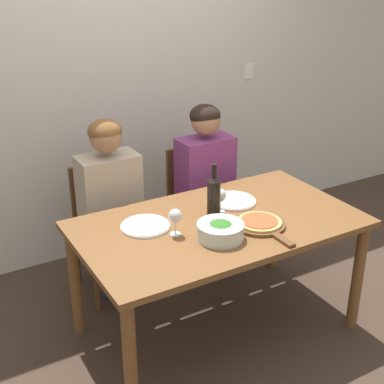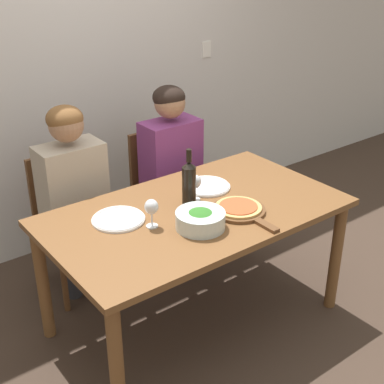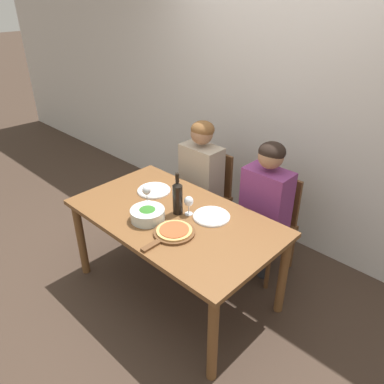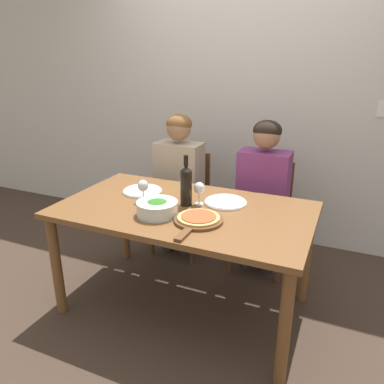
{
  "view_description": "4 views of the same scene",
  "coord_description": "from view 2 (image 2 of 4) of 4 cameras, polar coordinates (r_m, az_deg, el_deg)",
  "views": [
    {
      "loc": [
        -1.47,
        -2.25,
        2.09
      ],
      "look_at": [
        -0.13,
        0.08,
        0.91
      ],
      "focal_mm": 50.0,
      "sensor_mm": 36.0,
      "label": 1
    },
    {
      "loc": [
        -1.54,
        -2.0,
        2.06
      ],
      "look_at": [
        -0.0,
        0.02,
        0.83
      ],
      "focal_mm": 50.0,
      "sensor_mm": 36.0,
      "label": 2
    },
    {
      "loc": [
        1.71,
        -1.6,
        2.24
      ],
      "look_at": [
        0.08,
        0.1,
        0.92
      ],
      "focal_mm": 35.0,
      "sensor_mm": 36.0,
      "label": 3
    },
    {
      "loc": [
        0.93,
        -1.99,
        1.64
      ],
      "look_at": [
        0.06,
        -0.02,
        0.85
      ],
      "focal_mm": 35.0,
      "sensor_mm": 36.0,
      "label": 4
    }
  ],
  "objects": [
    {
      "name": "ground_plane",
      "position": [
        3.26,
        0.31,
        -13.36
      ],
      "size": [
        40.0,
        40.0,
        0.0
      ],
      "primitive_type": "plane",
      "color": "#3D2D23"
    },
    {
      "name": "dining_table",
      "position": [
        2.89,
        0.34,
        -3.41
      ],
      "size": [
        1.6,
        0.91,
        0.73
      ],
      "color": "brown",
      "rests_on": "ground"
    },
    {
      "name": "dinner_plate_left",
      "position": [
        2.76,
        -7.86,
        -2.86
      ],
      "size": [
        0.27,
        0.27,
        0.02
      ],
      "color": "white",
      "rests_on": "dining_table"
    },
    {
      "name": "person_man",
      "position": [
        3.54,
        -2.12,
        3.64
      ],
      "size": [
        0.47,
        0.51,
        1.2
      ],
      "color": "#28282D",
      "rests_on": "ground"
    },
    {
      "name": "pizza_on_board",
      "position": [
        2.83,
        5.08,
        -1.87
      ],
      "size": [
        0.29,
        0.43,
        0.04
      ],
      "color": "brown",
      "rests_on": "dining_table"
    },
    {
      "name": "chair_left",
      "position": [
        3.42,
        -12.89,
        -2.65
      ],
      "size": [
        0.42,
        0.42,
        0.85
      ],
      "color": "brown",
      "rests_on": "ground"
    },
    {
      "name": "wine_glass_right",
      "position": [
        2.9,
        0.32,
        0.99
      ],
      "size": [
        0.07,
        0.07,
        0.15
      ],
      "color": "silver",
      "rests_on": "dining_table"
    },
    {
      "name": "back_wall",
      "position": [
        3.72,
        -12.47,
        14.28
      ],
      "size": [
        10.0,
        0.06,
        2.7
      ],
      "color": "silver",
      "rests_on": "ground"
    },
    {
      "name": "chair_right",
      "position": [
        3.73,
        -3.01,
        0.47
      ],
      "size": [
        0.42,
        0.42,
        0.85
      ],
      "color": "brown",
      "rests_on": "ground"
    },
    {
      "name": "person_woman",
      "position": [
        3.22,
        -12.51,
        0.64
      ],
      "size": [
        0.47,
        0.51,
        1.2
      ],
      "color": "#28282D",
      "rests_on": "ground"
    },
    {
      "name": "wine_bottle",
      "position": [
        2.82,
        -0.32,
        0.9
      ],
      "size": [
        0.07,
        0.07,
        0.33
      ],
      "color": "black",
      "rests_on": "dining_table"
    },
    {
      "name": "broccoli_bowl",
      "position": [
        2.66,
        0.9,
        -2.96
      ],
      "size": [
        0.25,
        0.25,
        0.09
      ],
      "color": "silver",
      "rests_on": "dining_table"
    },
    {
      "name": "dinner_plate_right",
      "position": [
        3.09,
        1.56,
        0.63
      ],
      "size": [
        0.27,
        0.27,
        0.02
      ],
      "color": "white",
      "rests_on": "dining_table"
    },
    {
      "name": "wine_glass_left",
      "position": [
        2.64,
        -4.34,
        -1.72
      ],
      "size": [
        0.07,
        0.07,
        0.15
      ],
      "color": "silver",
      "rests_on": "dining_table"
    }
  ]
}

